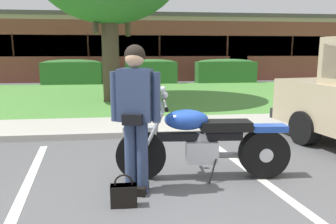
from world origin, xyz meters
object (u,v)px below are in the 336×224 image
(motorcycle, at_px, (209,142))
(hedge_left, at_px, (72,72))
(hedge_center_left, at_px, (151,71))
(handbag, at_px, (124,193))
(rider_person, at_px, (135,109))
(hedge_center_right, at_px, (226,71))
(brick_building, at_px, (153,48))

(motorcycle, height_order, hedge_left, motorcycle)
(hedge_left, bearing_deg, hedge_center_left, -0.00)
(motorcycle, height_order, handbag, motorcycle)
(rider_person, bearing_deg, hedge_center_right, 69.07)
(hedge_center_right, relative_size, brick_building, 0.14)
(handbag, height_order, hedge_center_left, hedge_center_left)
(hedge_center_left, bearing_deg, handbag, -95.19)
(hedge_center_left, distance_m, hedge_center_right, 3.82)
(motorcycle, bearing_deg, handbag, -148.13)
(rider_person, height_order, hedge_left, rider_person)
(brick_building, bearing_deg, hedge_center_right, -63.30)
(rider_person, xyz_separation_m, brick_building, (1.61, 19.17, 0.84))
(rider_person, height_order, hedge_center_left, rider_person)
(hedge_left, bearing_deg, rider_person, -77.65)
(motorcycle, xyz_separation_m, hedge_center_left, (0.09, 12.37, 0.16))
(motorcycle, distance_m, rider_person, 1.12)
(rider_person, xyz_separation_m, hedge_left, (-2.78, 12.70, -0.34))
(rider_person, relative_size, brick_building, 0.08)
(hedge_center_right, bearing_deg, hedge_left, 180.00)
(hedge_left, relative_size, brick_building, 0.13)
(hedge_center_left, height_order, hedge_center_right, same)
(brick_building, bearing_deg, hedge_center_left, -95.03)
(motorcycle, distance_m, hedge_center_right, 12.98)
(handbag, bearing_deg, brick_building, 84.87)
(handbag, bearing_deg, motorcycle, 31.87)
(brick_building, bearing_deg, hedge_left, -124.18)
(handbag, bearing_deg, hedge_left, 101.42)
(hedge_center_left, bearing_deg, motorcycle, -90.43)
(motorcycle, bearing_deg, rider_person, -160.56)
(motorcycle, relative_size, handbag, 6.23)
(hedge_center_left, bearing_deg, rider_person, -94.67)
(motorcycle, relative_size, rider_person, 1.32)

